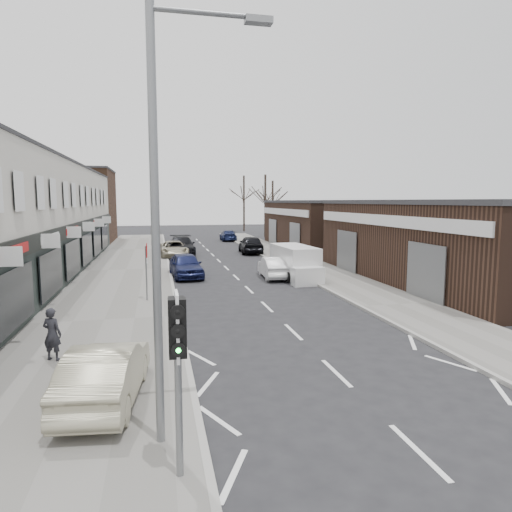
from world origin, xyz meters
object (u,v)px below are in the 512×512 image
warning_sign (147,255)px  parked_car_right_b (251,244)px  traffic_light (177,342)px  parked_car_left_c (174,249)px  parked_car_right_a (274,267)px  pedestrian (52,334)px  street_lamp (165,203)px  parked_car_left_b (182,246)px  parked_car_left_a (186,265)px  parked_car_right_c (228,235)px  sedan_on_pavement (106,373)px  white_van (295,263)px

warning_sign → parked_car_right_b: 20.48m
traffic_light → parked_car_left_c: 31.29m
parked_car_right_a → pedestrian: bearing=56.4°
street_lamp → warning_sign: bearing=92.8°
traffic_light → parked_car_left_c: (1.06, 31.23, -1.75)m
parked_car_left_c → parked_car_right_a: size_ratio=1.21×
street_lamp → parked_car_left_b: bearing=86.5°
parked_car_right_a → parked_car_right_b: size_ratio=0.84×
pedestrian → parked_car_left_a: bearing=-84.8°
parked_car_right_c → parked_car_right_b: bearing=92.6°
parked_car_left_c → parked_car_right_c: 16.08m
street_lamp → pedestrian: bearing=121.3°
sedan_on_pavement → parked_car_right_c: (9.39, 42.53, -0.17)m
traffic_light → parked_car_left_a: size_ratio=0.71×
sedan_on_pavement → parked_car_right_b: parked_car_right_b is taller
sedan_on_pavement → parked_car_right_a: size_ratio=1.03×
traffic_light → pedestrian: traffic_light is taller
traffic_light → warning_sign: 14.04m
sedan_on_pavement → pedestrian: (-1.78, 3.14, 0.09)m
parked_car_left_c → parked_car_right_b: parked_car_right_b is taller
sedan_on_pavement → parked_car_right_a: sedan_on_pavement is taller
warning_sign → parked_car_left_b: (2.53, 18.56, -1.40)m
white_van → parked_car_left_a: bearing=159.7°
parked_car_left_b → parked_car_left_c: bearing=-116.8°
warning_sign → pedestrian: bearing=-108.3°
pedestrian → parked_car_left_b: size_ratio=0.28×
warning_sign → pedestrian: size_ratio=1.76×
parked_car_left_a → parked_car_right_a: size_ratio=1.11×
traffic_light → parked_car_left_b: bearing=86.9°
white_van → parked_car_left_a: (-6.40, 1.95, -0.19)m
warning_sign → parked_car_left_b: warning_sign is taller
parked_car_right_b → parked_car_left_a: bearing=65.6°
white_van → parked_car_left_c: (-6.74, 12.44, -0.27)m
street_lamp → parked_car_left_b: 31.64m
warning_sign → sedan_on_pavement: bearing=-93.9°
white_van → parked_car_left_c: size_ratio=1.08×
parked_car_left_c → parked_car_right_c: size_ratio=1.12×
traffic_light → parked_car_left_a: 20.85m
parked_car_right_b → parked_car_right_c: bearing=-85.6°
parked_car_left_b → parked_car_right_c: parked_car_left_b is taller
white_van → sedan_on_pavement: 18.11m
parked_car_left_a → pedestrian: bearing=-112.9°
parked_car_left_a → parked_car_left_b: 11.84m
pedestrian → parked_car_left_c: 25.21m
street_lamp → white_van: bearing=65.7°
parked_car_left_a → parked_car_left_b: size_ratio=0.79×
pedestrian → parked_car_left_c: (4.33, 24.84, -0.22)m
white_van → parked_car_right_c: bearing=86.4°
warning_sign → parked_car_left_c: size_ratio=0.56×
warning_sign → parked_car_right_c: bearing=74.7°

